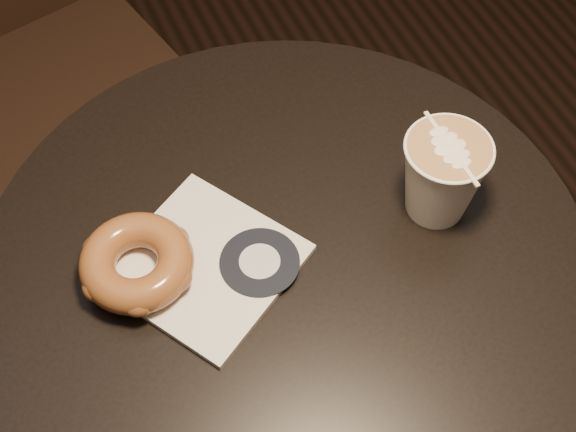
{
  "coord_description": "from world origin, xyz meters",
  "views": [
    {
      "loc": [
        -0.19,
        -0.43,
        1.52
      ],
      "look_at": [
        0.01,
        0.03,
        0.79
      ],
      "focal_mm": 50.0,
      "sensor_mm": 36.0,
      "label": 1
    }
  ],
  "objects_px": {
    "pastry_bag": "(205,265)",
    "latte_cup": "(442,178)",
    "cafe_table": "(287,336)",
    "chair": "(8,13)",
    "doughnut": "(137,263)"
  },
  "relations": [
    {
      "from": "pastry_bag",
      "to": "latte_cup",
      "type": "xyz_separation_m",
      "value": [
        0.28,
        -0.03,
        0.05
      ]
    },
    {
      "from": "cafe_table",
      "to": "chair",
      "type": "bearing_deg",
      "value": 106.19
    },
    {
      "from": "chair",
      "to": "doughnut",
      "type": "height_order",
      "value": "chair"
    },
    {
      "from": "chair",
      "to": "pastry_bag",
      "type": "bearing_deg",
      "value": -93.92
    },
    {
      "from": "pastry_bag",
      "to": "latte_cup",
      "type": "relative_size",
      "value": 1.64
    },
    {
      "from": "doughnut",
      "to": "latte_cup",
      "type": "distance_m",
      "value": 0.35
    },
    {
      "from": "pastry_bag",
      "to": "chair",
      "type": "bearing_deg",
      "value": 67.84
    },
    {
      "from": "cafe_table",
      "to": "doughnut",
      "type": "bearing_deg",
      "value": 164.43
    },
    {
      "from": "cafe_table",
      "to": "pastry_bag",
      "type": "height_order",
      "value": "pastry_bag"
    },
    {
      "from": "doughnut",
      "to": "cafe_table",
      "type": "bearing_deg",
      "value": -15.57
    },
    {
      "from": "latte_cup",
      "to": "chair",
      "type": "bearing_deg",
      "value": 119.25
    },
    {
      "from": "pastry_bag",
      "to": "cafe_table",
      "type": "bearing_deg",
      "value": -48.55
    },
    {
      "from": "cafe_table",
      "to": "chair",
      "type": "relative_size",
      "value": 0.68
    },
    {
      "from": "pastry_bag",
      "to": "doughnut",
      "type": "xyz_separation_m",
      "value": [
        -0.07,
        0.02,
        0.02
      ]
    },
    {
      "from": "cafe_table",
      "to": "doughnut",
      "type": "xyz_separation_m",
      "value": [
        -0.16,
        0.04,
        0.23
      ]
    }
  ]
}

